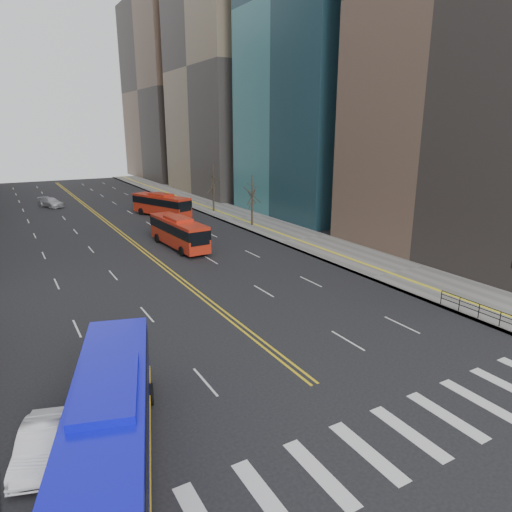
# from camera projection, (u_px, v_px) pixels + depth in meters

# --- Properties ---
(ground) EXTENTS (220.00, 220.00, 0.00)m
(ground) POSITION_uv_depth(u_px,v_px,m) (389.00, 442.00, 18.76)
(ground) COLOR black
(sidewalk_right) EXTENTS (7.00, 130.00, 0.15)m
(sidewalk_right) POSITION_uv_depth(u_px,v_px,m) (244.00, 218.00, 64.68)
(sidewalk_right) COLOR slate
(sidewalk_right) RESTS_ON ground
(crosswalk) EXTENTS (26.70, 4.00, 0.01)m
(crosswalk) POSITION_uv_depth(u_px,v_px,m) (389.00, 442.00, 18.75)
(crosswalk) COLOR silver
(crosswalk) RESTS_ON ground
(centerline) EXTENTS (0.55, 100.00, 0.01)m
(centerline) POSITION_uv_depth(u_px,v_px,m) (102.00, 218.00, 64.68)
(centerline) COLOR gold
(centerline) RESTS_ON ground
(office_towers) EXTENTS (83.00, 134.00, 58.00)m
(office_towers) POSITION_uv_depth(u_px,v_px,m) (70.00, 49.00, 69.51)
(office_towers) COLOR gray
(office_towers) RESTS_ON ground
(pedestrian_railing) EXTENTS (0.06, 6.06, 1.02)m
(pedestrian_railing) POSITION_uv_depth(u_px,v_px,m) (479.00, 309.00, 30.37)
(pedestrian_railing) COLOR black
(pedestrian_railing) RESTS_ON sidewalk_right
(street_trees) EXTENTS (35.20, 47.20, 7.60)m
(street_trees) POSITION_uv_depth(u_px,v_px,m) (66.00, 211.00, 42.85)
(street_trees) COLOR black
(street_trees) RESTS_ON ground
(blue_bus) EXTENTS (6.34, 13.03, 3.71)m
(blue_bus) POSITION_uv_depth(u_px,v_px,m) (111.00, 426.00, 16.71)
(blue_bus) COLOR #0D0FD1
(blue_bus) RESTS_ON ground
(red_bus_near) EXTENTS (3.07, 10.55, 3.33)m
(red_bus_near) POSITION_uv_depth(u_px,v_px,m) (179.00, 231.00, 48.61)
(red_bus_near) COLOR red
(red_bus_near) RESTS_ON ground
(red_bus_far) EXTENTS (5.84, 10.65, 3.33)m
(red_bus_far) POSITION_uv_depth(u_px,v_px,m) (161.00, 204.00, 65.69)
(red_bus_far) COLOR red
(red_bus_far) RESTS_ON ground
(car_white) EXTENTS (2.62, 4.36, 1.36)m
(car_white) POSITION_uv_depth(u_px,v_px,m) (40.00, 444.00, 17.61)
(car_white) COLOR white
(car_white) RESTS_ON ground
(car_dark_mid) EXTENTS (2.84, 4.73, 1.51)m
(car_dark_mid) POSITION_uv_depth(u_px,v_px,m) (177.00, 226.00, 56.25)
(car_dark_mid) COLOR black
(car_dark_mid) RESTS_ON ground
(car_silver) EXTENTS (3.94, 5.61, 1.51)m
(car_silver) POSITION_uv_depth(u_px,v_px,m) (51.00, 202.00, 73.69)
(car_silver) COLOR #A8A7AD
(car_silver) RESTS_ON ground
(car_dark_far) EXTENTS (3.28, 4.74, 1.20)m
(car_dark_far) POSITION_uv_depth(u_px,v_px,m) (164.00, 200.00, 76.80)
(car_dark_far) COLOR black
(car_dark_far) RESTS_ON ground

